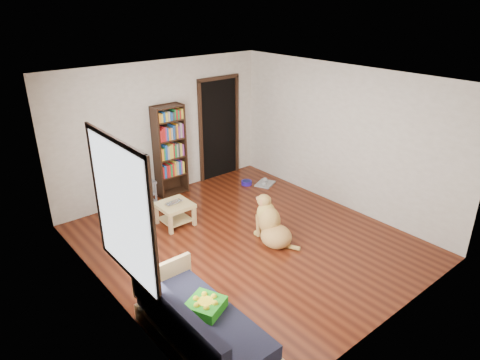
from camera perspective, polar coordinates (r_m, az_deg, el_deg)
ground at (r=7.01m, az=0.85°, el=-8.15°), size 5.00×5.00×0.00m
ceiling at (r=6.07m, az=0.99°, el=13.25°), size 5.00×5.00×0.00m
wall_back at (r=8.38m, az=-10.36°, el=6.61°), size 4.50×0.00×4.50m
wall_front at (r=4.99m, az=20.06°, el=-6.52°), size 4.50×0.00×4.50m
wall_left at (r=5.37m, az=-17.69°, el=-4.00°), size 0.00×5.00×5.00m
wall_right at (r=7.99m, az=13.31°, el=5.54°), size 0.00×5.00×5.00m
green_cushion at (r=4.99m, az=-4.62°, el=-16.37°), size 0.50×0.50×0.13m
laptop at (r=7.36m, az=-8.62°, el=-3.12°), size 0.33×0.23×0.02m
dog_bowl at (r=9.00m, az=0.88°, el=-0.35°), size 0.22×0.22×0.08m
grey_rag at (r=9.03m, az=3.36°, el=-0.50°), size 0.50×0.45×0.03m
window at (r=4.87m, az=-15.47°, el=-4.01°), size 0.03×1.46×1.70m
doorway at (r=9.12m, az=-2.83°, el=7.16°), size 1.03×0.05×2.19m
tv_stand at (r=8.15m, az=-14.42°, el=-2.02°), size 0.90×0.45×0.50m
crt_tv at (r=7.99m, az=-14.82°, el=1.11°), size 0.55×0.52×0.58m
bookshelf at (r=8.36m, az=-9.38°, el=4.49°), size 0.60×0.30×1.80m
sofa at (r=5.06m, az=-5.45°, el=-19.08°), size 0.80×1.80×0.80m
coffee_table at (r=7.45m, az=-8.68°, el=-3.95°), size 0.55×0.55×0.40m
dog at (r=6.90m, az=4.21°, el=-6.06°), size 0.54×0.95×0.78m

